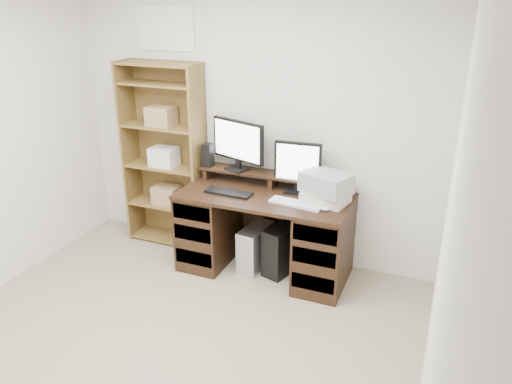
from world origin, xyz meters
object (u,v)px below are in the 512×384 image
Objects in this scene: printer at (326,197)px; tower_black at (284,248)px; desk at (265,231)px; monitor_small at (298,165)px; monitor_wide at (238,142)px; tower_silver at (256,247)px; bookshelf at (165,154)px.

tower_black is at bearing -175.56° from printer.
desk is 3.34× the size of monitor_small.
tower_black is (0.17, 0.06, -0.16)m from desk.
monitor_wide is 0.97m from tower_silver.
monitor_small is 0.38m from printer.
bookshelf is (-1.66, 0.19, 0.12)m from printer.
monitor_small is at bearing 32.44° from tower_silver.
desk is at bearing -149.07° from monitor_small.
monitor_wide reaches higher than monitor_small.
tower_black is at bearing 18.33° from tower_silver.
monitor_small reaches higher than desk.
monitor_wide is 1.37× the size of tower_silver.
desk is 0.67m from printer.
bookshelf reaches higher than tower_silver.
printer is at bearing -6.42° from bookshelf.
tower_silver is at bearing -11.12° from bookshelf.
printer is 0.20× the size of bookshelf.
bookshelf is at bearing -169.75° from tower_black.
monitor_small is 0.92× the size of tower_black.
monitor_small reaches higher than tower_silver.
monitor_wide is 1.24× the size of monitor_small.
monitor_wide is (-0.34, 0.20, 0.74)m from desk.
printer is at bearing 2.85° from desk.
monitor_small is at bearing 35.42° from desk.
desk is at bearing -10.69° from bookshelf.
bookshelf is at bearing -176.39° from printer.
monitor_wide is at bearing 149.81° from tower_silver.
monitor_small is 0.25× the size of bookshelf.
tower_silver is 1.27m from bookshelf.
monitor_small is at bearing -1.98° from bookshelf.
bookshelf is at bearing 169.31° from desk.
desk reaches higher than tower_silver.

